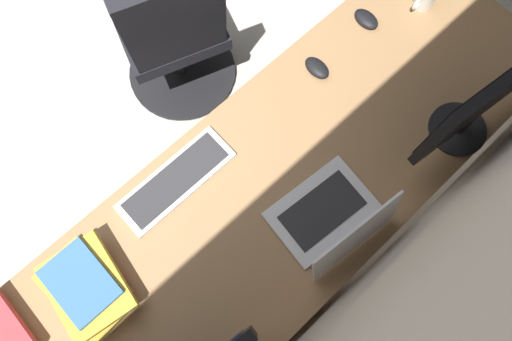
# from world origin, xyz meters

# --- Properties ---
(floor_plane) EXTENTS (5.21, 5.21, 0.00)m
(floor_plane) POSITION_xyz_m (0.00, 0.00, 0.00)
(floor_plane) COLOR #B2ADA3
(wall_back) EXTENTS (4.94, 0.10, 2.60)m
(wall_back) POSITION_xyz_m (0.00, 1.98, 1.30)
(wall_back) COLOR beige
(wall_back) RESTS_ON ground
(desk) EXTENTS (2.36, 0.73, 0.73)m
(desk) POSITION_xyz_m (-0.05, 1.54, 0.67)
(desk) COLOR #936D47
(desk) RESTS_ON ground
(drawer_pedestal) EXTENTS (0.40, 0.51, 0.69)m
(drawer_pedestal) POSITION_xyz_m (0.09, 1.57, 0.35)
(drawer_pedestal) COLOR #936D47
(drawer_pedestal) RESTS_ON ground
(monitor_secondary) EXTENTS (0.53, 0.20, 0.46)m
(monitor_secondary) POSITION_xyz_m (-0.71, 1.81, 0.99)
(monitor_secondary) COLOR black
(monitor_secondary) RESTS_ON desk
(laptop_leftmost) EXTENTS (0.36, 0.30, 0.23)m
(laptop_leftmost) POSITION_xyz_m (-0.16, 1.75, 0.78)
(laptop_leftmost) COLOR silver
(laptop_leftmost) RESTS_ON desk
(keyboard_main) EXTENTS (0.42, 0.14, 0.02)m
(keyboard_main) POSITION_xyz_m (0.13, 1.29, 0.74)
(keyboard_main) COLOR silver
(keyboard_main) RESTS_ON desk
(mouse_main) EXTENTS (0.06, 0.10, 0.03)m
(mouse_main) POSITION_xyz_m (-0.80, 1.30, 0.75)
(mouse_main) COLOR black
(mouse_main) RESTS_ON desk
(mouse_spare) EXTENTS (0.06, 0.10, 0.03)m
(mouse_spare) POSITION_xyz_m (-0.52, 1.32, 0.75)
(mouse_spare) COLOR black
(mouse_spare) RESTS_ON desk
(book_stack_far) EXTENTS (0.24, 0.31, 0.10)m
(book_stack_far) POSITION_xyz_m (0.55, 1.38, 0.78)
(book_stack_far) COLOR gold
(book_stack_far) RESTS_ON desk
(office_chair) EXTENTS (0.56, 0.60, 0.97)m
(office_chair) POSITION_xyz_m (-0.31, 0.69, 0.46)
(office_chair) COLOR black
(office_chair) RESTS_ON ground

